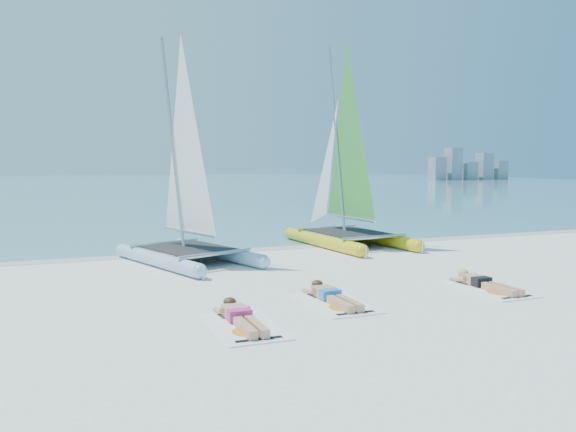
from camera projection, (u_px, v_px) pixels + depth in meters
name	position (u px, v px, depth m)	size (l,w,h in m)	color
ground	(323.00, 285.00, 11.64)	(140.00, 140.00, 0.00)	white
sea	(111.00, 184.00, 70.10)	(140.00, 115.00, 0.01)	#69A0B0
wet_sand_strip	(246.00, 248.00, 16.74)	(140.00, 1.40, 0.01)	beige
distant_skyline	(467.00, 167.00, 88.38)	(14.00, 2.00, 5.00)	#90989E
catamaran_blue	(185.00, 192.00, 14.23)	(3.46, 4.88, 6.04)	#BEDDFA
catamaran_yellow	(341.00, 178.00, 17.62)	(2.73, 5.22, 6.52)	yellow
towel_a	(244.00, 326.00, 8.69)	(1.00, 1.85, 0.02)	white
sunbather_a	(240.00, 316.00, 8.86)	(0.37, 1.73, 0.26)	tan
towel_b	(336.00, 303.00, 10.11)	(1.00, 1.85, 0.02)	white
sunbather_b	(331.00, 295.00, 10.27)	(0.37, 1.73, 0.26)	tan
towel_c	(489.00, 289.00, 11.23)	(1.00, 1.85, 0.02)	white
sunbather_c	(483.00, 282.00, 11.40)	(0.37, 1.73, 0.26)	tan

